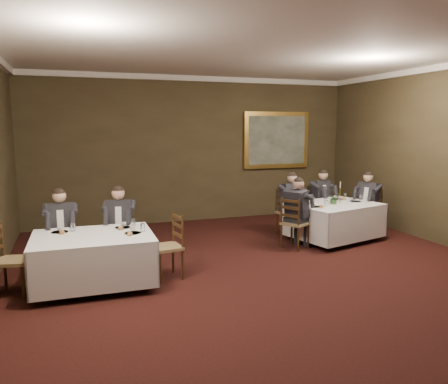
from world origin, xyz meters
TOP-DOWN VIEW (x-y plane):
  - ground at (0.00, 0.00)m, footprint 10.00×10.00m
  - ceiling at (0.00, 0.00)m, footprint 8.00×10.00m
  - back_wall at (0.00, 5.00)m, footprint 8.00×0.10m
  - crown_molding at (0.00, 0.00)m, footprint 8.00×10.00m
  - table_main at (2.18, 2.19)m, footprint 1.98×1.69m
  - table_second at (-2.60, 1.10)m, footprint 1.73×1.33m
  - chair_main_backleft at (1.52, 2.93)m, footprint 0.54×0.53m
  - diner_main_backleft at (1.52, 2.92)m, footprint 0.52×0.57m
  - chair_main_backright at (2.41, 3.16)m, footprint 0.54×0.53m
  - diner_main_backright at (2.41, 3.14)m, footprint 0.52×0.57m
  - chair_main_endleft at (1.13, 1.92)m, footprint 0.58×0.59m
  - diner_main_endleft at (1.14, 1.93)m, footprint 0.61×0.58m
  - chair_main_endright at (3.23, 2.46)m, footprint 0.56×0.57m
  - diner_main_endright at (3.22, 2.46)m, footprint 0.60×0.56m
  - chair_sec_backleft at (-3.05, 1.99)m, footprint 0.44×0.42m
  - diner_sec_backleft at (-3.05, 1.98)m, footprint 0.42×0.48m
  - chair_sec_backright at (-2.13, 1.98)m, footprint 0.52×0.51m
  - diner_sec_backright at (-2.13, 1.96)m, footprint 0.50×0.56m
  - chair_sec_endright at (-1.51, 1.09)m, footprint 0.48×0.50m
  - chair_sec_endleft at (-3.69, 1.12)m, footprint 0.51×0.52m
  - centerpiece at (2.13, 2.15)m, footprint 0.27×0.25m
  - candlestick at (2.36, 2.29)m, footprint 0.07×0.07m
  - place_setting_table_main at (1.70, 2.45)m, footprint 0.33×0.31m
  - place_setting_table_second at (-3.00, 1.49)m, footprint 0.33×0.31m
  - painting at (2.18, 4.94)m, footprint 1.80×0.09m

SIDE VIEW (x-z plane):
  - ground at x=0.00m, z-range 0.00..0.00m
  - chair_main_backleft at x=1.52m, z-range -0.22..0.78m
  - chair_main_backright at x=2.41m, z-range -0.22..0.78m
  - chair_main_endleft at x=1.13m, z-range -0.22..0.78m
  - chair_main_endright at x=3.23m, z-range -0.22..0.78m
  - chair_sec_backleft at x=-3.05m, z-range -0.22..0.78m
  - chair_sec_backright at x=-2.13m, z-range -0.22..0.78m
  - chair_sec_endright at x=-1.51m, z-range -0.22..0.78m
  - chair_sec_endleft at x=-3.69m, z-range -0.22..0.78m
  - table_main at x=2.18m, z-range 0.12..0.78m
  - table_second at x=-2.60m, z-range 0.12..0.78m
  - diner_main_backleft at x=1.52m, z-range -0.16..1.19m
  - diner_main_backright at x=2.41m, z-range -0.16..1.19m
  - diner_main_endleft at x=1.14m, z-range -0.16..1.19m
  - diner_main_endright at x=3.22m, z-range -0.16..1.19m
  - diner_sec_backleft at x=-3.05m, z-range -0.16..1.19m
  - diner_sec_backright at x=-2.13m, z-range -0.16..1.19m
  - place_setting_table_main at x=1.70m, z-range 0.73..0.87m
  - place_setting_table_second at x=-3.00m, z-range 0.73..0.87m
  - centerpiece at x=2.13m, z-range 0.76..1.01m
  - candlestick at x=2.36m, z-range 0.71..1.15m
  - back_wall at x=0.00m, z-range 0.00..3.50m
  - painting at x=2.18m, z-range 1.24..2.69m
  - crown_molding at x=0.00m, z-range 3.38..3.50m
  - ceiling at x=0.00m, z-range 3.45..3.55m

